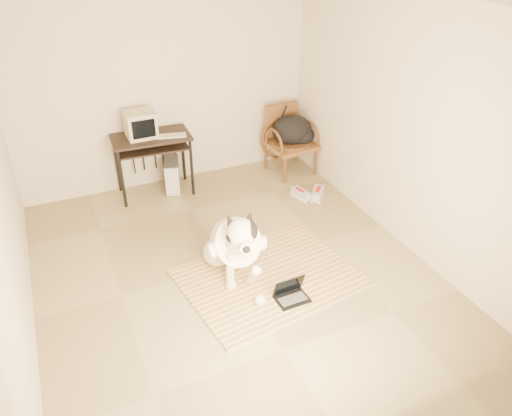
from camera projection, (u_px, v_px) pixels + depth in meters
floor at (230, 266)px, 5.44m from camera, size 4.50×4.50×0.00m
ceiling at (221, 3)px, 4.04m from camera, size 4.50×4.50×0.00m
wall_back at (164, 87)px, 6.50m from camera, size 4.50×0.00×4.50m
wall_front at (360, 300)px, 2.99m from camera, size 4.50×0.00×4.50m
wall_right at (397, 122)px, 5.44m from camera, size 0.00×4.50×4.50m
rug at (270, 278)px, 5.26m from camera, size 1.93×1.58×0.02m
dog at (235, 244)px, 5.16m from camera, size 0.63×1.31×0.94m
laptop at (291, 294)px, 4.95m from camera, size 0.33×0.24×0.23m
computer_desk at (152, 145)px, 6.47m from camera, size 1.02×0.60×0.83m
crt_monitor at (140, 124)px, 6.33m from camera, size 0.38×0.36×0.33m
desk_keyboard at (172, 136)px, 6.40m from camera, size 0.38×0.21×0.02m
pc_tower at (172, 175)px, 6.83m from camera, size 0.31×0.49×0.43m
rattan_chair at (289, 140)px, 7.19m from camera, size 0.68×0.66×0.95m
backpack at (294, 131)px, 7.08m from camera, size 0.59×0.47×0.42m
sneaker_left at (301, 194)px, 6.71m from camera, size 0.19×0.32×0.11m
sneaker_right at (318, 194)px, 6.71m from camera, size 0.32×0.34×0.12m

